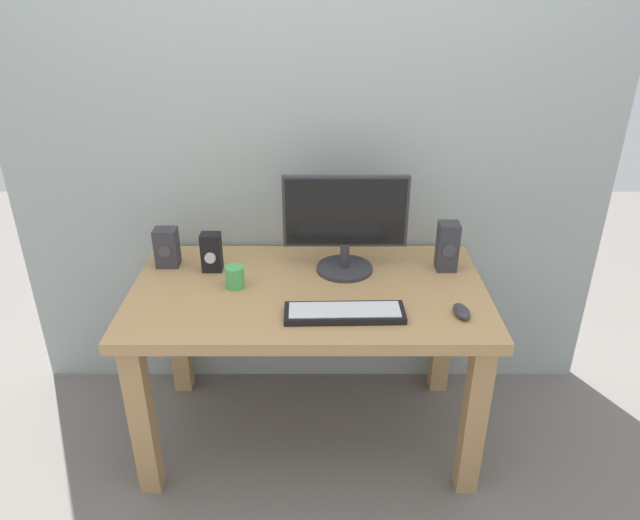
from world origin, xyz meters
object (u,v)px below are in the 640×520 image
Objects in this scene: speaker_left at (167,247)px; desk at (309,314)px; speaker_right at (448,246)px; coffee_mug at (235,277)px; mouse at (462,311)px; monitor at (346,222)px; keyboard_primary at (345,313)px; audio_controller at (212,252)px.

desk is at bearing -18.33° from speaker_left.
speaker_right is (0.55, 0.16, 0.22)m from desk.
speaker_right is 2.30× the size of coffee_mug.
speaker_right is 1.13m from speaker_left.
monitor is at bearing 129.83° from mouse.
mouse is 0.63× the size of speaker_left.
desk is 0.64m from speaker_left.
keyboard_primary is 2.13× the size of speaker_right.
monitor is at bearing 0.58° from audio_controller.
monitor is 0.42m from speaker_right.
desk is 0.61m from speaker_right.
monitor is 3.02× the size of speaker_left.
desk is 0.27m from keyboard_primary.
audio_controller reaches higher than desk.
speaker_right is at bearing 16.15° from desk.
coffee_mug is at bearing -52.26° from audio_controller.
coffee_mug is (-0.83, -0.15, -0.06)m from speaker_right.
coffee_mug is at bearing -160.89° from monitor.
audio_controller is at bearing -179.39° from speaker_right.
monitor is at bearing -2.85° from speaker_left.
monitor is 0.40m from keyboard_primary.
coffee_mug is at bearing -169.71° from speaker_right.
speaker_left is 0.35m from coffee_mug.
monitor is 2.43× the size of speaker_right.
audio_controller reaches higher than coffee_mug.
audio_controller is at bearing 146.03° from keyboard_primary.
speaker_right reaches higher than audio_controller.
speaker_right reaches higher than mouse.
audio_controller is 1.82× the size of coffee_mug.
coffee_mug is (-0.42, -0.15, -0.16)m from monitor.
monitor is 4.82× the size of mouse.
desk is at bearing -163.85° from speaker_right.
monitor is at bearing 19.11° from coffee_mug.
keyboard_primary is at bearing 171.78° from mouse.
mouse is (0.54, -0.19, 0.13)m from desk.
speaker_right is at bearing -1.58° from speaker_left.
monitor is at bearing -179.36° from speaker_right.
monitor is 0.56m from mouse.
mouse is 1.16× the size of coffee_mug.
desk is 2.79× the size of monitor.
speaker_right is (0.41, 0.00, -0.11)m from monitor.
mouse is 0.64× the size of audio_controller.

